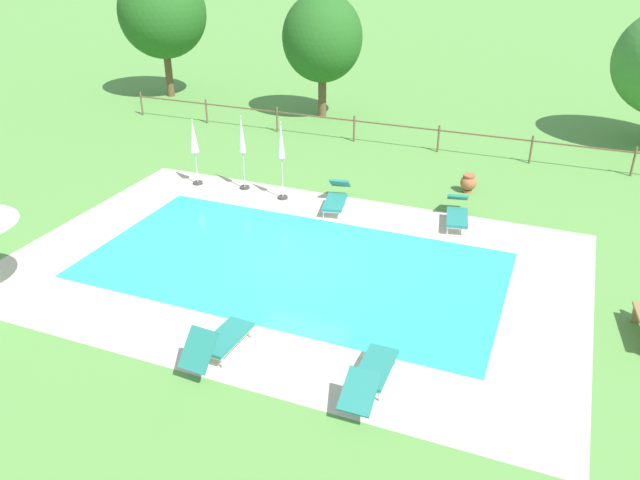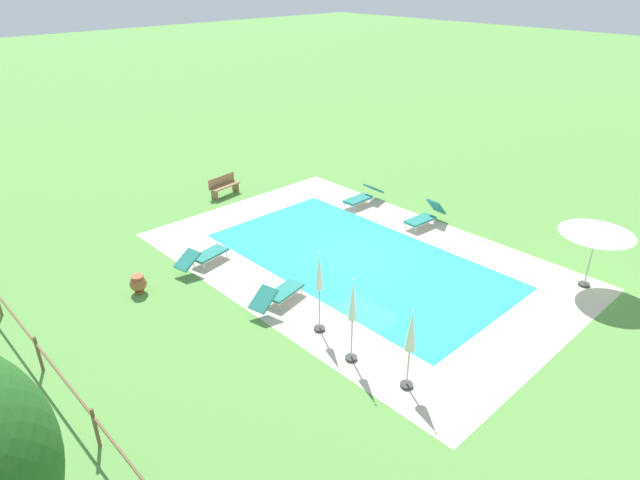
{
  "view_description": "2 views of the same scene",
  "coord_description": "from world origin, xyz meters",
  "px_view_note": "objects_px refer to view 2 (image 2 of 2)",
  "views": [
    {
      "loc": [
        5.96,
        -12.89,
        7.99
      ],
      "look_at": [
        0.54,
        0.5,
        0.6
      ],
      "focal_mm": 35.32,
      "sensor_mm": 36.0,
      "label": 1
    },
    {
      "loc": [
        -11.5,
        12.71,
        9.33
      ],
      "look_at": [
        0.5,
        1.36,
        1.07
      ],
      "focal_mm": 31.0,
      "sensor_mm": 36.0,
      "label": 2
    }
  ],
  "objects_px": {
    "sun_lounger_north_mid": "(425,216)",
    "patio_umbrella_closed_row_centre": "(319,280)",
    "sun_lounger_north_end": "(363,196)",
    "terracotta_urn_near_fence": "(138,283)",
    "sun_lounger_north_near_steps": "(279,294)",
    "wooden_bench_lawn_side": "(224,185)",
    "sun_lounger_north_far": "(204,256)",
    "patio_umbrella_closed_row_west": "(411,336)",
    "patio_umbrella_open_foreground": "(598,228)",
    "patio_umbrella_closed_row_mid_west": "(353,309)"
  },
  "relations": [
    {
      "from": "sun_lounger_north_far",
      "to": "sun_lounger_north_near_steps",
      "type": "bearing_deg",
      "value": -175.07
    },
    {
      "from": "sun_lounger_north_end",
      "to": "patio_umbrella_closed_row_west",
      "type": "distance_m",
      "value": 11.65
    },
    {
      "from": "patio_umbrella_closed_row_mid_west",
      "to": "patio_umbrella_closed_row_centre",
      "type": "height_order",
      "value": "patio_umbrella_closed_row_centre"
    },
    {
      "from": "sun_lounger_north_near_steps",
      "to": "terracotta_urn_near_fence",
      "type": "distance_m",
      "value": 4.52
    },
    {
      "from": "patio_umbrella_open_foreground",
      "to": "sun_lounger_north_near_steps",
      "type": "bearing_deg",
      "value": 52.87
    },
    {
      "from": "patio_umbrella_closed_row_west",
      "to": "patio_umbrella_closed_row_mid_west",
      "type": "xyz_separation_m",
      "value": [
        1.66,
        0.24,
        0.08
      ]
    },
    {
      "from": "patio_umbrella_closed_row_west",
      "to": "wooden_bench_lawn_side",
      "type": "height_order",
      "value": "patio_umbrella_closed_row_west"
    },
    {
      "from": "sun_lounger_north_mid",
      "to": "wooden_bench_lawn_side",
      "type": "distance_m",
      "value": 9.09
    },
    {
      "from": "patio_umbrella_open_foreground",
      "to": "wooden_bench_lawn_side",
      "type": "relative_size",
      "value": 1.5
    },
    {
      "from": "patio_umbrella_closed_row_west",
      "to": "patio_umbrella_closed_row_centre",
      "type": "distance_m",
      "value": 3.19
    },
    {
      "from": "wooden_bench_lawn_side",
      "to": "patio_umbrella_closed_row_centre",
      "type": "bearing_deg",
      "value": 159.27
    },
    {
      "from": "patio_umbrella_closed_row_mid_west",
      "to": "sun_lounger_north_mid",
      "type": "bearing_deg",
      "value": -65.14
    },
    {
      "from": "patio_umbrella_open_foreground",
      "to": "patio_umbrella_closed_row_west",
      "type": "relative_size",
      "value": 1.03
    },
    {
      "from": "sun_lounger_north_end",
      "to": "patio_umbrella_closed_row_west",
      "type": "relative_size",
      "value": 0.91
    },
    {
      "from": "sun_lounger_north_near_steps",
      "to": "patio_umbrella_closed_row_mid_west",
      "type": "height_order",
      "value": "patio_umbrella_closed_row_mid_west"
    },
    {
      "from": "sun_lounger_north_end",
      "to": "patio_umbrella_closed_row_west",
      "type": "bearing_deg",
      "value": 138.05
    },
    {
      "from": "patio_umbrella_closed_row_centre",
      "to": "terracotta_urn_near_fence",
      "type": "xyz_separation_m",
      "value": [
        5.39,
        2.78,
        -1.31
      ]
    },
    {
      "from": "patio_umbrella_closed_row_west",
      "to": "wooden_bench_lawn_side",
      "type": "relative_size",
      "value": 1.45
    },
    {
      "from": "patio_umbrella_closed_row_west",
      "to": "wooden_bench_lawn_side",
      "type": "xyz_separation_m",
      "value": [
        13.64,
        -4.01,
        -1.05
      ]
    },
    {
      "from": "patio_umbrella_closed_row_west",
      "to": "sun_lounger_north_far",
      "type": "bearing_deg",
      "value": 1.56
    },
    {
      "from": "sun_lounger_north_mid",
      "to": "sun_lounger_north_far",
      "type": "height_order",
      "value": "sun_lounger_north_mid"
    },
    {
      "from": "patio_umbrella_open_foreground",
      "to": "sun_lounger_north_end",
      "type": "bearing_deg",
      "value": 1.31
    },
    {
      "from": "sun_lounger_north_near_steps",
      "to": "wooden_bench_lawn_side",
      "type": "xyz_separation_m",
      "value": [
        8.61,
        -3.93,
        0.1
      ]
    },
    {
      "from": "sun_lounger_north_near_steps",
      "to": "sun_lounger_north_end",
      "type": "distance_m",
      "value": 8.47
    },
    {
      "from": "patio_umbrella_closed_row_west",
      "to": "patio_umbrella_closed_row_centre",
      "type": "xyz_separation_m",
      "value": [
        3.19,
        -0.05,
        0.13
      ]
    },
    {
      "from": "patio_umbrella_open_foreground",
      "to": "patio_umbrella_closed_row_mid_west",
      "type": "distance_m",
      "value": 8.62
    },
    {
      "from": "patio_umbrella_open_foreground",
      "to": "terracotta_urn_near_fence",
      "type": "height_order",
      "value": "patio_umbrella_open_foreground"
    },
    {
      "from": "terracotta_urn_near_fence",
      "to": "wooden_bench_lawn_side",
      "type": "bearing_deg",
      "value": -53.02
    },
    {
      "from": "sun_lounger_north_near_steps",
      "to": "patio_umbrella_closed_row_centre",
      "type": "relative_size",
      "value": 0.83
    },
    {
      "from": "sun_lounger_north_far",
      "to": "patio_umbrella_open_foreground",
      "type": "height_order",
      "value": "patio_umbrella_open_foreground"
    },
    {
      "from": "patio_umbrella_closed_row_west",
      "to": "terracotta_urn_near_fence",
      "type": "xyz_separation_m",
      "value": [
        8.57,
        2.72,
        -1.19
      ]
    },
    {
      "from": "wooden_bench_lawn_side",
      "to": "sun_lounger_north_far",
      "type": "bearing_deg",
      "value": 139.38
    },
    {
      "from": "sun_lounger_north_far",
      "to": "sun_lounger_north_end",
      "type": "height_order",
      "value": "sun_lounger_north_end"
    },
    {
      "from": "sun_lounger_north_end",
      "to": "sun_lounger_north_mid",
      "type": "bearing_deg",
      "value": -176.36
    },
    {
      "from": "sun_lounger_north_near_steps",
      "to": "patio_umbrella_open_foreground",
      "type": "distance_m",
      "value": 10.04
    },
    {
      "from": "sun_lounger_north_far",
      "to": "patio_umbrella_closed_row_west",
      "type": "relative_size",
      "value": 0.95
    },
    {
      "from": "patio_umbrella_closed_row_west",
      "to": "sun_lounger_north_end",
      "type": "bearing_deg",
      "value": -41.95
    },
    {
      "from": "wooden_bench_lawn_side",
      "to": "patio_umbrella_open_foreground",
      "type": "bearing_deg",
      "value": -164.82
    },
    {
      "from": "sun_lounger_north_near_steps",
      "to": "wooden_bench_lawn_side",
      "type": "distance_m",
      "value": 9.47
    },
    {
      "from": "sun_lounger_north_end",
      "to": "wooden_bench_lawn_side",
      "type": "height_order",
      "value": "wooden_bench_lawn_side"
    },
    {
      "from": "sun_lounger_north_mid",
      "to": "patio_umbrella_closed_row_centre",
      "type": "relative_size",
      "value": 0.76
    },
    {
      "from": "sun_lounger_north_end",
      "to": "patio_umbrella_open_foreground",
      "type": "xyz_separation_m",
      "value": [
        -9.56,
        -0.22,
        1.71
      ]
    },
    {
      "from": "sun_lounger_north_end",
      "to": "sun_lounger_north_near_steps",
      "type": "bearing_deg",
      "value": 115.09
    },
    {
      "from": "patio_umbrella_closed_row_west",
      "to": "terracotta_urn_near_fence",
      "type": "distance_m",
      "value": 9.07
    },
    {
      "from": "sun_lounger_north_end",
      "to": "patio_umbrella_closed_row_west",
      "type": "height_order",
      "value": "patio_umbrella_closed_row_west"
    },
    {
      "from": "sun_lounger_north_end",
      "to": "terracotta_urn_near_fence",
      "type": "relative_size",
      "value": 3.39
    },
    {
      "from": "sun_lounger_north_mid",
      "to": "terracotta_urn_near_fence",
      "type": "relative_size",
      "value": 3.18
    },
    {
      "from": "patio_umbrella_closed_row_west",
      "to": "wooden_bench_lawn_side",
      "type": "bearing_deg",
      "value": -16.38
    },
    {
      "from": "patio_umbrella_closed_row_centre",
      "to": "patio_umbrella_open_foreground",
      "type": "bearing_deg",
      "value": -117.56
    },
    {
      "from": "sun_lounger_north_far",
      "to": "patio_umbrella_closed_row_west",
      "type": "height_order",
      "value": "patio_umbrella_closed_row_west"
    }
  ]
}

